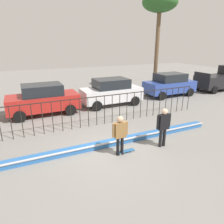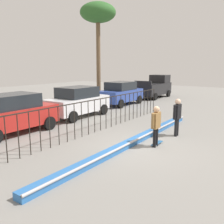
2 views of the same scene
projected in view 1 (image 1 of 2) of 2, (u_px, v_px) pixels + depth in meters
ground_plane at (110, 150)px, 8.70m from camera, size 60.00×60.00×0.00m
bowl_coping_ledge at (107, 143)px, 9.00m from camera, size 11.00×0.40×0.27m
perimeter_fence at (88, 109)px, 10.83m from camera, size 14.04×0.04×1.63m
skateboarder at (120, 132)px, 8.02m from camera, size 0.67×0.25×1.66m
skateboard at (126, 151)px, 8.49m from camera, size 0.80×0.20×0.07m
camera_operator at (164, 124)px, 8.69m from camera, size 0.70×0.26×1.74m
parked_car_red at (43, 99)px, 12.82m from camera, size 4.30×2.12×1.90m
parked_car_white at (111, 92)px, 14.79m from camera, size 4.30×2.12×1.90m
parked_car_blue at (170, 84)px, 17.35m from camera, size 4.30×2.12×1.90m
pickup_truck at (221, 79)px, 19.43m from camera, size 4.70×2.12×2.24m
palm_tree_tall at (160, 5)px, 17.63m from camera, size 3.06×3.06×8.47m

